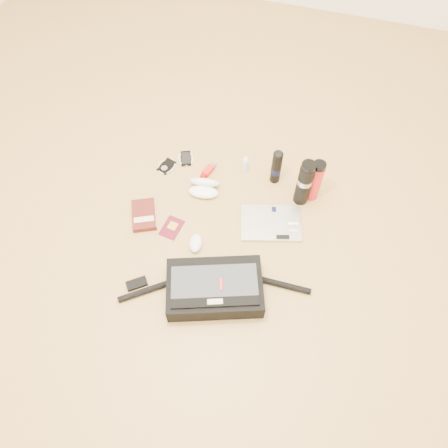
# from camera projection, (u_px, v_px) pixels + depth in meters

# --- Properties ---
(ground) EXTENTS (4.00, 4.00, 0.00)m
(ground) POSITION_uv_depth(u_px,v_px,m) (216.00, 251.00, 2.03)
(ground) COLOR #AD8748
(ground) RESTS_ON ground
(messenger_bag) EXTENTS (0.81, 0.37, 0.12)m
(messenger_bag) POSITION_uv_depth(u_px,v_px,m) (214.00, 288.00, 1.88)
(messenger_bag) COLOR black
(messenger_bag) RESTS_ON ground
(laptop) EXTENTS (0.33, 0.27, 0.03)m
(laptop) POSITION_uv_depth(u_px,v_px,m) (271.00, 223.00, 2.10)
(laptop) COLOR #BDBDBF
(laptop) RESTS_ON ground
(book) EXTENTS (0.17, 0.20, 0.03)m
(book) POSITION_uv_depth(u_px,v_px,m) (144.00, 215.00, 2.12)
(book) COLOR #4A1611
(book) RESTS_ON ground
(passport) EXTENTS (0.10, 0.13, 0.01)m
(passport) POSITION_uv_depth(u_px,v_px,m) (172.00, 228.00, 2.10)
(passport) COLOR #530D1D
(passport) RESTS_ON ground
(mouse) EXTENTS (0.08, 0.11, 0.03)m
(mouse) POSITION_uv_depth(u_px,v_px,m) (196.00, 243.00, 2.04)
(mouse) COLOR silver
(mouse) RESTS_ON ground
(sunglasses_case) EXTENTS (0.17, 0.14, 0.09)m
(sunglasses_case) POSITION_uv_depth(u_px,v_px,m) (204.00, 187.00, 2.19)
(sunglasses_case) COLOR white
(sunglasses_case) RESTS_ON ground
(ipod) EXTENTS (0.11, 0.11, 0.01)m
(ipod) POSITION_uv_depth(u_px,v_px,m) (166.00, 166.00, 2.29)
(ipod) COLOR black
(ipod) RESTS_ON ground
(phone) EXTENTS (0.10, 0.11, 0.01)m
(phone) POSITION_uv_depth(u_px,v_px,m) (186.00, 158.00, 2.32)
(phone) COLOR black
(phone) RESTS_ON ground
(inhaler) EXTENTS (0.06, 0.12, 0.03)m
(inhaler) POSITION_uv_depth(u_px,v_px,m) (209.00, 170.00, 2.26)
(inhaler) COLOR red
(inhaler) RESTS_ON ground
(spray_bottle) EXTENTS (0.04, 0.04, 0.11)m
(spray_bottle) POSITION_uv_depth(u_px,v_px,m) (245.00, 165.00, 2.24)
(spray_bottle) COLOR #B8E4FB
(spray_bottle) RESTS_ON ground
(aerosol_can) EXTENTS (0.06, 0.06, 0.21)m
(aerosol_can) POSITION_uv_depth(u_px,v_px,m) (276.00, 167.00, 2.16)
(aerosol_can) COLOR black
(aerosol_can) RESTS_ON ground
(thermos_black) EXTENTS (0.09, 0.09, 0.28)m
(thermos_black) POSITION_uv_depth(u_px,v_px,m) (304.00, 183.00, 2.07)
(thermos_black) COLOR black
(thermos_black) RESTS_ON ground
(thermos_red) EXTENTS (0.07, 0.07, 0.25)m
(thermos_red) POSITION_uv_depth(u_px,v_px,m) (315.00, 181.00, 2.09)
(thermos_red) COLOR red
(thermos_red) RESTS_ON ground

